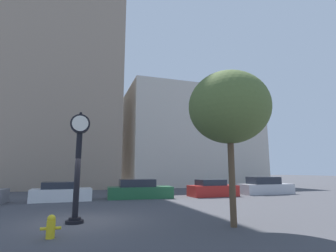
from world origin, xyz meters
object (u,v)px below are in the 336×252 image
car_silver (265,187)px  car_white (61,193)px  fire_hydrant_near (51,226)px  car_red (212,189)px  bare_tree (229,108)px  street_clock (78,157)px  car_green (139,190)px

car_silver → car_white: bearing=-179.8°
car_silver → fire_hydrant_near: (-16.38, -10.71, -0.27)m
car_red → bare_tree: bare_tree is taller
street_clock → car_green: street_clock is taller
street_clock → car_green: (4.39, 8.44, -1.98)m
car_green → car_red: (5.90, -0.34, -0.02)m
car_red → bare_tree: bearing=-115.2°
car_silver → street_clock: bearing=-151.9°
car_white → car_red: bearing=-3.2°
car_green → fire_hydrant_near: car_green is taller
street_clock → bare_tree: bare_tree is taller
bare_tree → car_red: bearing=65.8°
car_green → bare_tree: bearing=-80.9°
car_green → car_silver: bearing=3.6°
car_green → fire_hydrant_near: 11.79m
street_clock → car_green: 9.72m
fire_hydrant_near → car_red: bearing=43.3°
car_red → bare_tree: 12.30m
car_green → bare_tree: (1.12, -10.98, 3.86)m
car_silver → fire_hydrant_near: size_ratio=6.85×
street_clock → car_red: size_ratio=1.14×
bare_tree → fire_hydrant_near: bearing=177.0°
car_green → fire_hydrant_near: bearing=-112.0°
fire_hydrant_near → bare_tree: bearing=-3.0°
street_clock → bare_tree: 6.35m
car_silver → fire_hydrant_near: car_silver is taller
car_green → car_silver: car_silver is taller
car_green → fire_hydrant_near: size_ratio=6.99×
car_white → car_green: size_ratio=0.81×
street_clock → car_green: size_ratio=0.92×
car_white → bare_tree: (6.55, -10.91, 3.91)m
street_clock → car_red: bearing=38.2°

